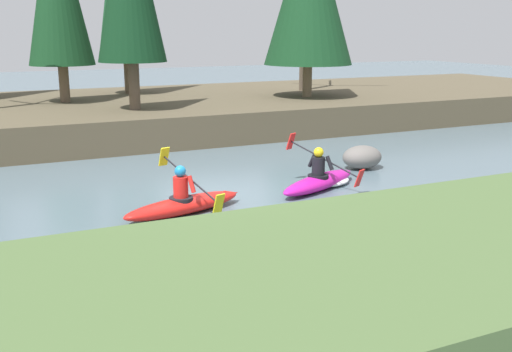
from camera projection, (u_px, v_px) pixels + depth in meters
ground_plane at (214, 196)px, 13.39m from camera, size 90.00×90.00×0.00m
riverbank_near at (352, 270)px, 8.56m from camera, size 44.00×5.15×0.55m
riverbank_far at (113, 115)px, 22.39m from camera, size 44.00×10.48×1.04m
bare_tree_downstream at (303, 15)px, 25.38m from camera, size 3.69×3.64×6.70m
kayaker_lead at (322, 180)px, 13.99m from camera, size 2.69×1.94×1.20m
kayaker_middle at (184, 203)px, 12.08m from camera, size 2.77×2.04×1.20m
boulder_midstream at (362, 157)px, 15.95m from camera, size 1.10×0.86×0.62m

